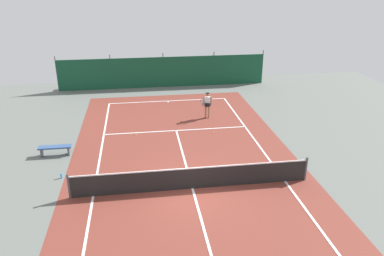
{
  "coord_description": "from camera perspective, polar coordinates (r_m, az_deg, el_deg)",
  "views": [
    {
      "loc": [
        -2.03,
        -13.65,
        8.47
      ],
      "look_at": [
        0.65,
        4.51,
        0.9
      ],
      "focal_mm": 35.3,
      "sensor_mm": 36.0,
      "label": 1
    }
  ],
  "objects": [
    {
      "name": "tennis_ball_midcourt",
      "position": [
        21.54,
        3.25,
        -0.69
      ],
      "size": [
        0.07,
        0.07,
        0.07
      ],
      "primitive_type": "sphere",
      "color": "#CCDB33",
      "rests_on": "ground"
    },
    {
      "name": "courtside_bench",
      "position": [
        20.0,
        -19.99,
        -2.92
      ],
      "size": [
        1.6,
        0.4,
        0.49
      ],
      "color": "#335184",
      "rests_on": "ground"
    },
    {
      "name": "water_bottle",
      "position": [
        17.86,
        -19.15,
        -6.83
      ],
      "size": [
        0.08,
        0.08,
        0.24
      ],
      "primitive_type": "cylinder",
      "color": "#338CD8",
      "rests_on": "ground"
    },
    {
      "name": "parked_car",
      "position": [
        32.69,
        -3.36,
        8.87
      ],
      "size": [
        2.09,
        4.24,
        1.68
      ],
      "rotation": [
        0.0,
        0.0,
        3.12
      ],
      "color": "black",
      "rests_on": "ground"
    },
    {
      "name": "tennis_net",
      "position": [
        15.93,
        0.06,
        -7.57
      ],
      "size": [
        10.12,
        0.1,
        1.1
      ],
      "color": "black",
      "rests_on": "ground"
    },
    {
      "name": "back_fence",
      "position": [
        30.8,
        -4.38,
        7.67
      ],
      "size": [
        16.3,
        0.98,
        2.7
      ],
      "color": "#14472D",
      "rests_on": "ground"
    },
    {
      "name": "tennis_ball_near_player",
      "position": [
        21.48,
        -8.49,
        -0.98
      ],
      "size": [
        0.07,
        0.07,
        0.07
      ],
      "primitive_type": "sphere",
      "color": "#CCDB33",
      "rests_on": "ground"
    },
    {
      "name": "court_surface",
      "position": [
        16.19,
        0.06,
        -9.13
      ],
      "size": [
        11.02,
        26.6,
        0.01
      ],
      "color": "brown",
      "rests_on": "ground"
    },
    {
      "name": "tennis_player",
      "position": [
        23.47,
        2.33,
        3.74
      ],
      "size": [
        0.79,
        0.69,
        1.64
      ],
      "rotation": [
        0.0,
        0.0,
        2.94
      ],
      "color": "#9E7051",
      "rests_on": "ground"
    },
    {
      "name": "ground_plane",
      "position": [
        16.19,
        0.06,
        -9.13
      ],
      "size": [
        36.0,
        36.0,
        0.0
      ],
      "primitive_type": "plane",
      "color": "slate"
    }
  ]
}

